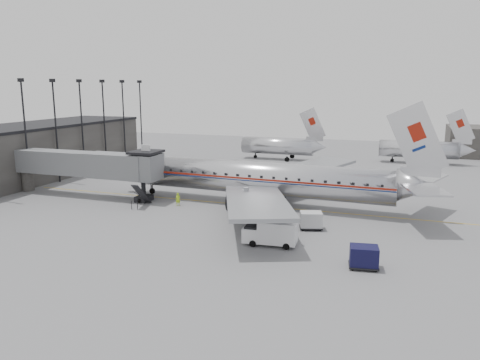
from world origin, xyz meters
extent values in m
plane|color=slate|center=(0.00, 0.00, 0.00)|extent=(160.00, 160.00, 0.00)
cube|color=#373432|center=(-34.00, 10.00, 4.00)|extent=(12.00, 46.00, 8.00)
cube|color=gold|center=(3.00, 6.00, 0.01)|extent=(60.00, 0.15, 0.01)
cube|color=#5B5D60|center=(-22.00, 3.60, 4.30)|extent=(12.00, 2.80, 3.00)
cube|color=#5B5D60|center=(-13.00, 3.60, 4.30)|extent=(8.00, 3.00, 3.10)
cube|color=#5B5D60|center=(-9.00, 4.00, 4.30)|extent=(3.20, 3.60, 3.20)
cube|color=black|center=(-9.00, 4.00, 6.20)|extent=(3.40, 3.80, 0.30)
cube|color=white|center=(-9.00, 4.00, 6.70)|extent=(1.20, 0.15, 0.80)
cylinder|color=black|center=(-9.30, 3.60, 1.40)|extent=(0.56, 0.56, 2.80)
cube|color=black|center=(-9.30, 3.60, 0.35)|extent=(1.60, 2.20, 0.70)
cylinder|color=black|center=(-9.30, 2.60, 0.30)|extent=(0.30, 0.60, 0.60)
cylinder|color=black|center=(-9.30, 4.60, 0.30)|extent=(0.30, 0.60, 0.60)
cylinder|color=#373432|center=(-27.50, 3.60, 1.40)|extent=(1.60, 1.60, 2.80)
cube|color=black|center=(-8.20, 1.30, 1.50)|extent=(0.90, 3.20, 2.90)
cylinder|color=black|center=(-27.50, 4.00, 7.50)|extent=(0.24, 0.24, 15.00)
cube|color=black|center=(-27.50, 4.00, 15.00)|extent=(0.90, 0.25, 0.50)
cylinder|color=black|center=(-27.50, 10.00, 7.50)|extent=(0.24, 0.24, 15.00)
cube|color=black|center=(-27.50, 10.00, 15.00)|extent=(0.90, 0.25, 0.50)
cylinder|color=black|center=(-27.50, 16.00, 7.50)|extent=(0.24, 0.24, 15.00)
cube|color=black|center=(-27.50, 16.00, 15.00)|extent=(0.90, 0.25, 0.50)
cylinder|color=black|center=(-27.50, 22.00, 7.50)|extent=(0.24, 0.24, 15.00)
cube|color=black|center=(-27.50, 22.00, 15.00)|extent=(0.90, 0.25, 0.50)
cylinder|color=black|center=(-27.50, 28.00, 7.50)|extent=(0.24, 0.24, 15.00)
cube|color=black|center=(-27.50, 28.00, 15.00)|extent=(0.90, 0.25, 0.50)
cylinder|color=black|center=(-27.50, 34.00, 7.50)|extent=(0.24, 0.24, 15.00)
cube|color=black|center=(-27.50, 34.00, 15.00)|extent=(0.90, 0.25, 0.50)
cylinder|color=silver|center=(-2.00, 42.00, 2.60)|extent=(14.00, 3.20, 3.20)
cube|color=silver|center=(4.80, 42.00, 7.00)|extent=(5.17, 0.26, 6.52)
cylinder|color=black|center=(-6.50, 42.00, 0.50)|extent=(0.24, 0.24, 1.00)
cylinder|color=silver|center=(24.00, 46.00, 2.60)|extent=(14.00, 3.20, 3.20)
cube|color=silver|center=(30.80, 46.00, 7.00)|extent=(5.17, 0.26, 6.52)
cylinder|color=black|center=(19.50, 46.00, 0.50)|extent=(0.24, 0.24, 1.00)
cylinder|color=silver|center=(4.70, 6.94, 3.23)|extent=(32.48, 5.39, 3.99)
cone|color=silver|center=(-13.07, 7.72, 3.23)|extent=(3.40, 4.13, 3.99)
cone|color=silver|center=(22.79, 6.16, 3.67)|extent=(4.47, 3.97, 3.79)
cube|color=maroon|center=(4.70, 6.94, 3.50)|extent=(32.48, 5.44, 0.19)
cube|color=navy|center=(4.70, 6.94, 3.26)|extent=(32.48, 5.44, 0.11)
cube|color=silver|center=(22.47, 6.17, 8.62)|extent=(6.62, 0.61, 8.28)
cube|color=gray|center=(8.35, 16.50, 2.91)|extent=(13.00, 18.08, 1.28)
cube|color=gray|center=(7.51, -2.89, 2.91)|extent=(11.84, 18.22, 1.28)
cylinder|color=gray|center=(5.48, 12.52, 1.56)|extent=(3.76, 2.42, 2.26)
cylinder|color=gray|center=(4.99, 1.32, 1.56)|extent=(3.76, 2.42, 2.26)
cylinder|color=black|center=(-10.38, 7.60, 0.70)|extent=(0.22, 0.22, 1.40)
cylinder|color=black|center=(6.97, 9.65, 0.75)|extent=(0.28, 0.28, 1.51)
cylinder|color=black|center=(6.97, 9.65, 0.49)|extent=(1.09, 0.42, 1.08)
cylinder|color=black|center=(6.73, 4.05, 0.75)|extent=(0.28, 0.28, 1.51)
cylinder|color=black|center=(6.73, 4.05, 0.49)|extent=(1.09, 0.42, 1.08)
cube|color=white|center=(10.81, -7.09, 1.29)|extent=(3.56, 2.14, 2.00)
cube|color=white|center=(8.42, -7.25, 0.91)|extent=(1.65, 1.91, 1.34)
cube|color=black|center=(8.42, -7.25, 1.48)|extent=(1.25, 1.70, 0.57)
cylinder|color=black|center=(8.77, -8.09, 0.31)|extent=(0.63, 0.28, 0.61)
cylinder|color=black|center=(8.65, -6.37, 0.31)|extent=(0.63, 0.28, 0.61)
cylinder|color=black|center=(11.82, -7.88, 0.31)|extent=(0.63, 0.28, 0.61)
cylinder|color=black|center=(11.70, -6.17, 0.31)|extent=(0.63, 0.28, 0.61)
cube|color=black|center=(18.64, -10.00, 1.04)|extent=(2.41, 1.95, 1.54)
cube|color=black|center=(18.64, -10.00, 0.22)|extent=(2.54, 2.07, 0.13)
cylinder|color=black|center=(17.87, -10.78, 0.16)|extent=(0.35, 0.18, 0.33)
cylinder|color=black|center=(19.60, -10.52, 0.16)|extent=(0.35, 0.18, 0.33)
cylinder|color=black|center=(17.67, -9.48, 0.16)|extent=(0.35, 0.18, 0.33)
cylinder|color=black|center=(19.41, -9.22, 0.16)|extent=(0.35, 0.18, 0.33)
cube|color=silver|center=(12.74, -1.12, 1.02)|extent=(2.53, 2.17, 1.50)
cube|color=black|center=(12.74, -1.12, 0.21)|extent=(2.66, 2.30, 0.13)
cylinder|color=black|center=(12.11, -1.99, 0.16)|extent=(0.35, 0.22, 0.32)
cylinder|color=black|center=(13.75, -1.49, 0.16)|extent=(0.35, 0.22, 0.32)
cylinder|color=black|center=(11.73, -0.75, 0.16)|extent=(0.35, 0.22, 0.32)
cylinder|color=black|center=(13.38, -0.25, 0.16)|extent=(0.35, 0.22, 0.32)
imported|color=#AEDD1A|center=(-4.23, 3.00, 0.78)|extent=(0.65, 0.51, 1.56)
camera|label=1|loc=(20.81, -46.47, 14.34)|focal=35.00mm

